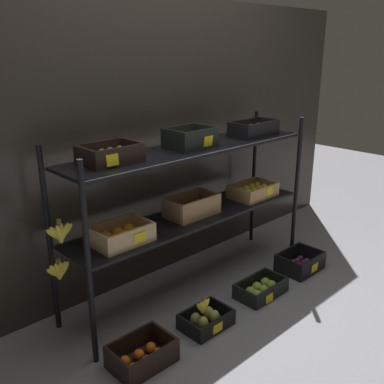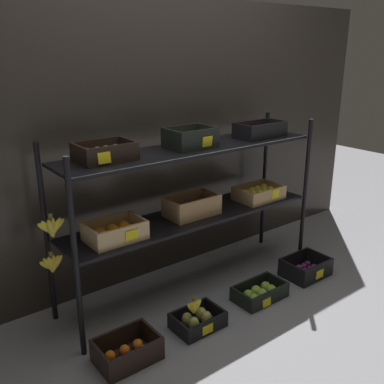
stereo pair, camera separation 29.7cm
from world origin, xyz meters
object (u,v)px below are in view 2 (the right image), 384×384
(display_rack, at_px, (191,184))
(crate_ground_plum, at_px, (305,269))
(crate_ground_tangerine, at_px, (127,352))
(crate_ground_pear, at_px, (198,320))
(crate_ground_apple_green, at_px, (260,293))
(banana_bunch_loose, at_px, (194,307))

(display_rack, xyz_separation_m, crate_ground_plum, (0.80, -0.40, -0.74))
(crate_ground_tangerine, relative_size, crate_ground_pear, 1.10)
(crate_ground_pear, xyz_separation_m, crate_ground_plum, (1.06, 0.01, 0.00))
(crate_ground_apple_green, xyz_separation_m, crate_ground_plum, (0.51, 0.02, 0.00))
(crate_ground_tangerine, distance_m, crate_ground_apple_green, 1.04)
(crate_ground_pear, bearing_deg, crate_ground_apple_green, -0.59)
(crate_ground_apple_green, relative_size, banana_bunch_loose, 2.99)
(crate_ground_apple_green, bearing_deg, crate_ground_tangerine, 179.66)
(crate_ground_pear, relative_size, crate_ground_plum, 0.91)
(crate_ground_tangerine, bearing_deg, display_rack, 28.44)
(crate_ground_pear, relative_size, crate_ground_apple_green, 0.84)
(crate_ground_apple_green, height_order, crate_ground_plum, crate_ground_plum)
(crate_ground_pear, xyz_separation_m, banana_bunch_loose, (-0.03, 0.00, 0.11))
(crate_ground_apple_green, relative_size, crate_ground_plum, 1.08)
(banana_bunch_loose, bearing_deg, crate_ground_apple_green, -0.65)
(display_rack, relative_size, banana_bunch_loose, 16.42)
(display_rack, xyz_separation_m, crate_ground_apple_green, (0.29, -0.42, -0.74))
(crate_ground_pear, bearing_deg, crate_ground_tangerine, 179.94)
(crate_ground_pear, distance_m, crate_ground_apple_green, 0.54)
(display_rack, bearing_deg, crate_ground_tangerine, -151.56)
(display_rack, height_order, crate_ground_apple_green, display_rack)
(crate_ground_pear, bearing_deg, banana_bunch_loose, 178.07)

